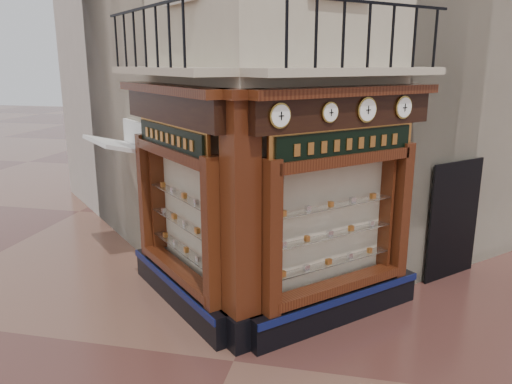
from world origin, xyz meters
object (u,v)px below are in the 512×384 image
(clock_d, at_px, (403,107))
(signboard_right, at_px, (346,144))
(corner_pilaster, at_px, (241,227))
(clock_a, at_px, (280,116))
(awning, at_px, (126,265))
(clock_b, at_px, (330,112))
(signboard_left, at_px, (171,138))
(clock_c, at_px, (367,110))

(clock_d, height_order, signboard_right, clock_d)
(clock_d, bearing_deg, corner_pilaster, 171.54)
(corner_pilaster, bearing_deg, signboard_right, -10.25)
(clock_a, relative_size, awning, 0.21)
(clock_a, bearing_deg, signboard_right, 4.64)
(clock_a, bearing_deg, clock_b, 0.00)
(corner_pilaster, xyz_separation_m, clock_b, (1.21, 0.61, 1.67))
(clock_b, xyz_separation_m, clock_d, (1.12, 1.12, 0.00))
(clock_a, xyz_separation_m, clock_d, (1.76, 1.76, 0.00))
(signboard_right, bearing_deg, clock_b, -166.47)
(clock_b, relative_size, signboard_right, 0.14)
(clock_d, relative_size, awning, 0.22)
(signboard_left, xyz_separation_m, signboard_right, (2.92, 0.00, -0.00))
(clock_b, distance_m, clock_d, 1.58)
(signboard_right, bearing_deg, awning, 116.90)
(clock_c, relative_size, awning, 0.23)
(corner_pilaster, height_order, signboard_right, corner_pilaster)
(corner_pilaster, bearing_deg, clock_c, -11.80)
(clock_c, bearing_deg, awning, 119.23)
(corner_pilaster, distance_m, clock_a, 1.77)
(corner_pilaster, bearing_deg, awning, 96.92)
(signboard_left, relative_size, signboard_right, 0.93)
(clock_c, xyz_separation_m, clock_d, (0.59, 0.59, 0.00))
(clock_c, distance_m, awning, 6.34)
(clock_b, relative_size, awning, 0.18)
(corner_pilaster, relative_size, awning, 2.33)
(corner_pilaster, xyz_separation_m, clock_c, (1.75, 1.14, 1.67))
(clock_c, bearing_deg, clock_b, 180.00)
(clock_d, relative_size, signboard_right, 0.18)
(clock_d, relative_size, signboard_left, 0.19)
(corner_pilaster, height_order, signboard_left, corner_pilaster)
(clock_b, height_order, signboard_left, clock_b)
(signboard_right, bearing_deg, clock_d, -5.63)
(awning, bearing_deg, clock_c, -150.77)
(clock_b, height_order, clock_d, clock_d)
(clock_b, bearing_deg, clock_c, -0.00)
(clock_a, relative_size, signboard_right, 0.17)
(clock_a, bearing_deg, signboard_left, 107.95)
(corner_pilaster, height_order, clock_d, corner_pilaster)
(clock_b, height_order, awning, clock_b)
(corner_pilaster, relative_size, signboard_right, 1.87)
(signboard_right, bearing_deg, clock_c, -20.67)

